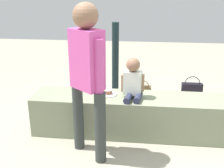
# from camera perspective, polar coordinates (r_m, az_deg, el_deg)

# --- Properties ---
(ground_plane) EXTENTS (12.00, 12.00, 0.00)m
(ground_plane) POSITION_cam_1_polar(r_m,az_deg,el_deg) (3.56, 5.19, -9.88)
(ground_plane) COLOR #A19C87
(concrete_ledge) EXTENTS (2.58, 0.51, 0.48)m
(concrete_ledge) POSITION_cam_1_polar(r_m,az_deg,el_deg) (3.45, 5.31, -6.40)
(concrete_ledge) COLOR gray
(concrete_ledge) RESTS_ON ground_plane
(child_seated) EXTENTS (0.28, 0.33, 0.48)m
(child_seated) POSITION_cam_1_polar(r_m,az_deg,el_deg) (3.26, 4.34, 0.70)
(child_seated) COLOR #2B304A
(child_seated) RESTS_ON concrete_ledge
(adult_standing) EXTENTS (0.40, 0.36, 1.61)m
(adult_standing) POSITION_cam_1_polar(r_m,az_deg,el_deg) (2.73, -5.16, 3.06)
(adult_standing) COLOR #303634
(adult_standing) RESTS_ON ground_plane
(cake_plate) EXTENTS (0.22, 0.22, 0.07)m
(cake_plate) POSITION_cam_1_polar(r_m,az_deg,el_deg) (3.40, -0.83, -1.85)
(cake_plate) COLOR white
(cake_plate) RESTS_ON concrete_ledge
(gift_bag) EXTENTS (0.26, 0.10, 0.33)m
(gift_bag) POSITION_cam_1_polar(r_m,az_deg,el_deg) (4.76, -3.46, -0.09)
(gift_bag) COLOR #4C99E0
(gift_bag) RESTS_ON ground_plane
(railing_post) EXTENTS (0.36, 0.36, 1.23)m
(railing_post) POSITION_cam_1_polar(r_m,az_deg,el_deg) (4.45, 0.69, 2.98)
(railing_post) COLOR black
(railing_post) RESTS_ON ground_plane
(water_bottle_near_gift) EXTENTS (0.07, 0.07, 0.19)m
(water_bottle_near_gift) POSITION_cam_1_polar(r_m,az_deg,el_deg) (4.31, 7.81, -3.22)
(water_bottle_near_gift) COLOR silver
(water_bottle_near_gift) RESTS_ON ground_plane
(party_cup_red) EXTENTS (0.07, 0.07, 0.11)m
(party_cup_red) POSITION_cam_1_polar(r_m,az_deg,el_deg) (3.91, 1.23, -6.03)
(party_cup_red) COLOR red
(party_cup_red) RESTS_ON ground_plane
(cake_box_white) EXTENTS (0.40, 0.41, 0.11)m
(cake_box_white) POSITION_cam_1_polar(r_m,az_deg,el_deg) (3.98, -2.80, -5.62)
(cake_box_white) COLOR white
(cake_box_white) RESTS_ON ground_plane
(handbag_black_leather) EXTENTS (0.34, 0.11, 0.35)m
(handbag_black_leather) POSITION_cam_1_polar(r_m,az_deg,el_deg) (4.78, 16.17, -1.05)
(handbag_black_leather) COLOR black
(handbag_black_leather) RESTS_ON ground_plane
(handbag_brown_canvas) EXTENTS (0.27, 0.13, 0.30)m
(handbag_brown_canvas) POSITION_cam_1_polar(r_m,az_deg,el_deg) (4.57, 6.35, -1.53)
(handbag_brown_canvas) COLOR brown
(handbag_brown_canvas) RESTS_ON ground_plane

